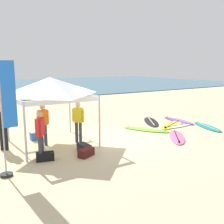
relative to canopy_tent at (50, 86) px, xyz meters
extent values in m
plane|color=beige|center=(2.55, -1.04, -2.39)|extent=(80.00, 80.00, 0.00)
cylinder|color=#B7B7BC|center=(-1.43, -1.43, -1.36)|extent=(0.07, 0.07, 2.05)
cylinder|color=#B7B7BC|center=(1.43, -1.43, -1.36)|extent=(0.07, 0.07, 2.05)
cylinder|color=#B7B7BC|center=(-1.43, 1.43, -1.36)|extent=(0.07, 0.07, 2.05)
cylinder|color=#B7B7BC|center=(1.43, 1.43, -1.36)|extent=(0.07, 0.07, 2.05)
cube|color=white|center=(0.00, -1.43, -0.43)|extent=(2.86, 0.03, 0.18)
cube|color=white|center=(0.00, 1.43, -0.43)|extent=(2.86, 0.03, 0.18)
cube|color=white|center=(-1.43, 0.00, -0.43)|extent=(0.03, 2.86, 0.18)
cube|color=white|center=(1.43, 0.00, -0.43)|extent=(0.03, 2.86, 0.18)
pyramid|color=white|center=(0.00, 0.00, 0.01)|extent=(2.98, 2.98, 0.70)
ellipsoid|color=#7AD12D|center=(4.77, -0.32, -2.35)|extent=(1.80, 2.42, 0.07)
cube|color=white|center=(4.77, -0.32, -2.31)|extent=(1.09, 1.79, 0.01)
cone|color=white|center=(4.26, 0.53, -2.26)|extent=(0.09, 0.09, 0.12)
ellipsoid|color=purple|center=(7.72, 0.28, -2.35)|extent=(0.87, 2.47, 0.07)
cube|color=white|center=(7.72, 0.28, -2.31)|extent=(0.23, 2.06, 0.01)
cone|color=white|center=(7.81, 1.27, -2.26)|extent=(0.09, 0.09, 0.12)
ellipsoid|color=pink|center=(5.05, -2.10, -2.35)|extent=(2.05, 2.25, 0.07)
cube|color=black|center=(5.05, -2.10, -2.31)|extent=(1.36, 1.58, 0.01)
cone|color=black|center=(4.40, -2.85, -2.26)|extent=(0.09, 0.09, 0.12)
ellipsoid|color=#19847F|center=(7.85, -1.60, -2.35)|extent=(1.38, 2.41, 0.07)
cube|color=white|center=(7.85, -1.60, -2.31)|extent=(0.71, 1.88, 0.01)
cone|color=white|center=(8.17, -0.71, -2.26)|extent=(0.09, 0.09, 0.12)
ellipsoid|color=black|center=(6.19, 0.93, -2.35)|extent=(1.97, 2.57, 0.07)
cube|color=white|center=(6.19, 0.93, -2.31)|extent=(1.20, 1.90, 0.01)
cone|color=white|center=(6.75, 1.83, -2.26)|extent=(0.09, 0.09, 0.12)
ellipsoid|color=white|center=(6.63, -0.62, -2.35)|extent=(2.07, 0.56, 0.07)
cube|color=black|center=(6.63, -0.62, -2.31)|extent=(1.76, 0.05, 0.01)
cone|color=black|center=(5.78, -0.62, -2.26)|extent=(0.09, 0.09, 0.12)
ellipsoid|color=yellow|center=(6.67, -0.27, -2.35)|extent=(2.65, 1.69, 0.07)
cube|color=black|center=(6.67, -0.27, -2.31)|extent=(2.03, 0.93, 0.01)
cone|color=black|center=(5.69, -0.70, -2.26)|extent=(0.09, 0.09, 0.12)
cylinder|color=#383842|center=(-0.47, -0.10, -1.95)|extent=(0.13, 0.13, 0.88)
cylinder|color=#383842|center=(-0.29, -0.05, -1.95)|extent=(0.13, 0.13, 0.88)
cube|color=orange|center=(-0.38, -0.07, -1.21)|extent=(0.41, 0.31, 0.60)
sphere|color=tan|center=(-0.38, -0.07, -0.78)|extent=(0.21, 0.21, 0.21)
cylinder|color=orange|center=(-0.60, -0.14, -1.23)|extent=(0.09, 0.09, 0.54)
cylinder|color=orange|center=(-0.16, -0.01, -1.23)|extent=(0.09, 0.09, 0.54)
cylinder|color=#383842|center=(1.07, -0.44, -1.95)|extent=(0.13, 0.13, 0.88)
cylinder|color=#383842|center=(0.96, -0.30, -1.95)|extent=(0.13, 0.13, 0.88)
cube|color=yellow|center=(1.01, -0.37, -1.21)|extent=(0.40, 0.42, 0.60)
sphere|color=beige|center=(1.01, -0.37, -0.78)|extent=(0.21, 0.21, 0.21)
cylinder|color=yellow|center=(1.16, -0.55, -1.23)|extent=(0.09, 0.09, 0.54)
cylinder|color=yellow|center=(0.87, -0.19, -1.23)|extent=(0.09, 0.09, 0.54)
cylinder|color=#383842|center=(-1.02, -1.67, -1.95)|extent=(0.13, 0.13, 0.88)
cylinder|color=#383842|center=(-0.92, -1.52, -1.95)|extent=(0.13, 0.13, 0.88)
cube|color=red|center=(-0.97, -1.60, -1.21)|extent=(0.39, 0.42, 0.60)
sphere|color=tan|center=(-0.97, -1.60, -0.78)|extent=(0.21, 0.21, 0.21)
cylinder|color=red|center=(-1.11, -1.78, -1.23)|extent=(0.09, 0.09, 0.54)
cylinder|color=red|center=(-0.84, -1.41, -1.23)|extent=(0.09, 0.09, 0.54)
cylinder|color=black|center=(-1.90, 0.30, -1.95)|extent=(0.13, 0.13, 0.88)
cylinder|color=black|center=(-1.75, 0.20, -1.95)|extent=(0.13, 0.13, 0.88)
cube|color=black|center=(-1.82, 0.25, -1.21)|extent=(0.42, 0.38, 0.60)
sphere|color=beige|center=(-1.82, 0.25, -0.78)|extent=(0.21, 0.21, 0.21)
cylinder|color=black|center=(-1.63, 0.13, -1.23)|extent=(0.09, 0.09, 0.54)
cylinder|color=#99999E|center=(-2.25, -2.29, -0.69)|extent=(0.04, 0.04, 3.40)
cube|color=blue|center=(-2.03, -2.29, 0.01)|extent=(0.40, 0.02, 1.90)
cylinder|color=black|center=(-2.25, -2.29, -2.35)|extent=(0.36, 0.36, 0.08)
cube|color=#4C1919|center=(0.49, -2.07, -2.25)|extent=(0.68, 0.55, 0.28)
cube|color=#232328|center=(0.69, -1.51, -2.25)|extent=(0.35, 0.62, 0.28)
cube|color=black|center=(-0.87, -1.66, -2.25)|extent=(0.66, 0.47, 0.28)
cube|color=#2D60B7|center=(-0.38, 1.00, -2.22)|extent=(0.48, 0.34, 0.34)
cube|color=white|center=(-0.38, 1.00, -2.02)|extent=(0.50, 0.36, 0.05)
camera|label=1|loc=(-3.51, -9.98, 0.83)|focal=41.46mm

